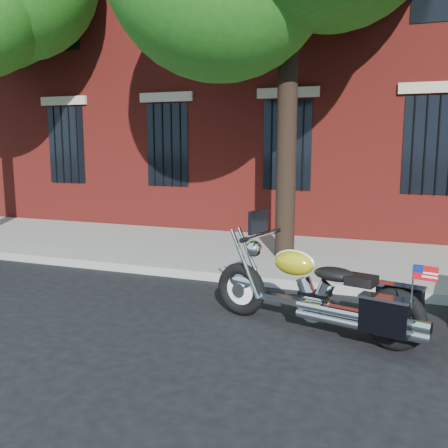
% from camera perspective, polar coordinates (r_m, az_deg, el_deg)
% --- Properties ---
extents(ground, '(120.00, 120.00, 0.00)m').
position_cam_1_polar(ground, '(6.98, -2.93, -9.55)').
color(ground, black).
rests_on(ground, ground).
extents(curb, '(40.00, 0.16, 0.15)m').
position_cam_1_polar(curb, '(8.18, 0.93, -6.16)').
color(curb, gray).
rests_on(curb, ground).
extents(sidewalk, '(40.00, 3.60, 0.15)m').
position_cam_1_polar(sidewalk, '(9.92, 4.58, -3.45)').
color(sidewalk, gray).
rests_on(sidewalk, ground).
extents(building, '(26.00, 10.08, 12.00)m').
position_cam_1_polar(building, '(16.76, 11.79, 21.95)').
color(building, maroon).
rests_on(building, ground).
extents(motorcycle, '(2.66, 1.25, 1.41)m').
position_cam_1_polar(motorcycle, '(6.02, 11.12, -7.97)').
color(motorcycle, black).
rests_on(motorcycle, ground).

